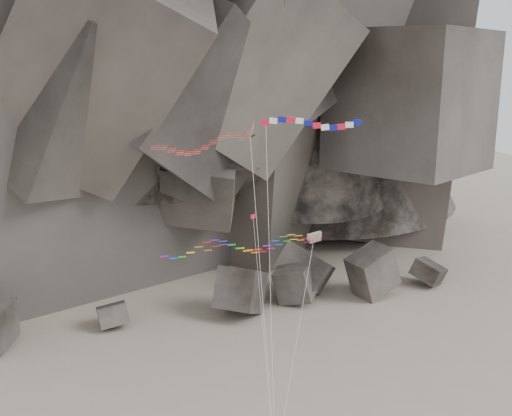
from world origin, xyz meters
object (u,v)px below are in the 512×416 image
object	(u,v)px
banner_kite	(311,126)
parafoil_kite	(235,246)
pennant_kite	(257,269)
delta_kite	(197,144)

from	to	relation	value
banner_kite	parafoil_kite	world-z (taller)	banner_kite
parafoil_kite	pennant_kite	size ratio (longest dim) A/B	0.91
delta_kite	parafoil_kite	size ratio (longest dim) A/B	1.52
banner_kite	pennant_kite	world-z (taller)	banner_kite
delta_kite	parafoil_kite	world-z (taller)	delta_kite
banner_kite	pennant_kite	bearing A→B (deg)	-139.28
delta_kite	pennant_kite	distance (m)	11.71
delta_kite	parafoil_kite	distance (m)	9.24
parafoil_kite	pennant_kite	distance (m)	2.83
banner_kite	parafoil_kite	distance (m)	12.17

